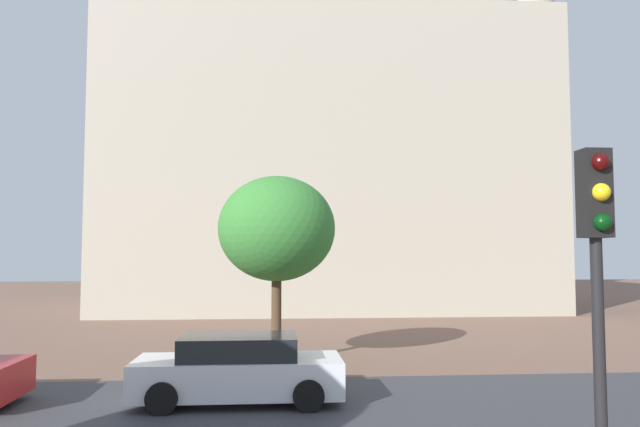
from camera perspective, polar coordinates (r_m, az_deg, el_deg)
ground_plane at (r=11.89m, az=0.44°, el=-19.32°), size 120.00×120.00×0.00m
street_asphalt_strip at (r=11.68m, az=0.53°, el=-19.60°), size 120.00×8.71×0.00m
landmark_building at (r=36.49m, az=0.76°, el=7.35°), size 24.76×12.74×34.26m
car_white at (r=13.37m, az=-7.76°, el=-14.53°), size 4.40×1.99×1.42m
traffic_light_pole at (r=6.63m, az=24.92°, el=-5.18°), size 0.28×0.34×4.23m
tree_curb_far at (r=17.61m, az=-4.13°, el=-1.48°), size 3.43×3.43×5.46m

